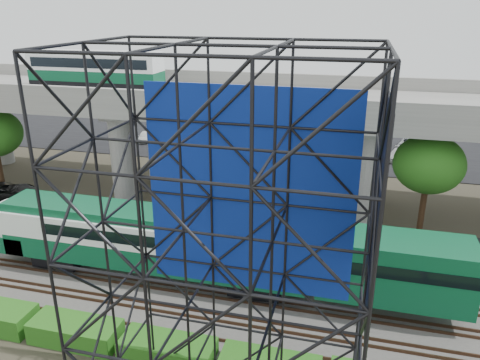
# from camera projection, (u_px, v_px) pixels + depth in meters

# --- Properties ---
(ground) EXTENTS (140.00, 140.00, 0.00)m
(ground) POSITION_uv_depth(u_px,v_px,m) (181.00, 304.00, 26.82)
(ground) COLOR #474233
(ground) RESTS_ON ground
(ballast_bed) EXTENTS (90.00, 12.00, 0.20)m
(ballast_bed) POSITION_uv_depth(u_px,v_px,m) (193.00, 284.00, 28.60)
(ballast_bed) COLOR slate
(ballast_bed) RESTS_ON ground
(service_road) EXTENTS (90.00, 5.00, 0.08)m
(service_road) POSITION_uv_depth(u_px,v_px,m) (231.00, 225.00, 36.33)
(service_road) COLOR black
(service_road) RESTS_ON ground
(parking_lot) EXTENTS (90.00, 18.00, 0.08)m
(parking_lot) POSITION_uv_depth(u_px,v_px,m) (282.00, 144.00, 57.64)
(parking_lot) COLOR black
(parking_lot) RESTS_ON ground
(harbor_water) EXTENTS (140.00, 40.00, 0.03)m
(harbor_water) POSITION_uv_depth(u_px,v_px,m) (304.00, 109.00, 77.60)
(harbor_water) COLOR #3F5868
(harbor_water) RESTS_ON ground
(rail_tracks) EXTENTS (90.00, 9.52, 0.16)m
(rail_tracks) POSITION_uv_depth(u_px,v_px,m) (193.00, 281.00, 28.53)
(rail_tracks) COLOR #472D1E
(rail_tracks) RESTS_ON ballast_bed
(commuter_train) EXTENTS (29.30, 3.06, 4.30)m
(commuter_train) POSITION_uv_depth(u_px,v_px,m) (185.00, 242.00, 27.72)
(commuter_train) COLOR black
(commuter_train) RESTS_ON rail_tracks
(overpass) EXTENTS (80.00, 12.00, 12.40)m
(overpass) POSITION_uv_depth(u_px,v_px,m) (236.00, 107.00, 38.70)
(overpass) COLOR #9E9B93
(overpass) RESTS_ON ground
(scaffold_tower) EXTENTS (9.36, 6.36, 15.00)m
(scaffold_tower) POSITION_uv_depth(u_px,v_px,m) (228.00, 277.00, 15.76)
(scaffold_tower) COLOR black
(scaffold_tower) RESTS_ON ground
(hedge_strip) EXTENTS (34.60, 1.80, 1.20)m
(hedge_strip) POSITION_uv_depth(u_px,v_px,m) (168.00, 349.00, 22.49)
(hedge_strip) COLOR #1F5D15
(hedge_strip) RESTS_ON ground
(trees) EXTENTS (40.94, 16.94, 7.69)m
(trees) POSITION_uv_depth(u_px,v_px,m) (196.00, 134.00, 40.63)
(trees) COLOR #382314
(trees) RESTS_ON ground
(suv) EXTENTS (6.27, 4.78, 1.58)m
(suv) POSITION_uv_depth(u_px,v_px,m) (3.00, 192.00, 40.58)
(suv) COLOR black
(suv) RESTS_ON service_road
(parked_cars) EXTENTS (34.58, 9.63, 1.26)m
(parked_cars) POSITION_uv_depth(u_px,v_px,m) (291.00, 140.00, 56.96)
(parked_cars) COLOR white
(parked_cars) RESTS_ON parking_lot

